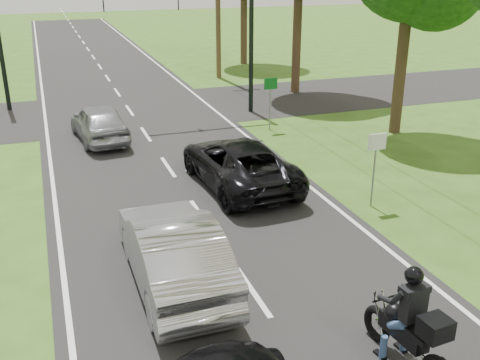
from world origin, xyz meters
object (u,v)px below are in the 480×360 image
Objects in this scene: silver_sedan at (173,250)px; sign_white at (376,152)px; motorcycle_rider at (411,330)px; silver_suv at (99,122)px; traffic_signal at (210,19)px; sign_green at (271,91)px; dark_suv at (239,163)px.

sign_white is at bearing -161.33° from silver_sedan.
motorcycle_rider is 0.55× the size of silver_suv.
motorcycle_rider is 0.35× the size of traffic_signal.
silver_sedan is 1.16× the size of silver_suv.
traffic_signal is (4.80, 13.12, 3.34)m from silver_sedan.
motorcycle_rider is at bearing 127.94° from silver_sedan.
silver_sedan is 2.25× the size of sign_white.
silver_suv is 1.94× the size of sign_green.
silver_sedan is (-3.10, 3.95, 0.03)m from motorcycle_rider.
dark_suv is 4.15m from sign_white.
silver_suv is at bearing -63.52° from dark_suv.
sign_white is at bearing -91.43° from sign_green.
silver_suv is 6.53m from traffic_signal.
sign_white is 1.00× the size of sign_green.
sign_white is (3.00, -2.73, 0.87)m from dark_suv.
silver_sedan is at bearing -110.08° from traffic_signal.
traffic_signal reaches higher than silver_suv.
silver_sedan reaches higher than dark_suv.
silver_sedan is 10.95m from silver_suv.
traffic_signal is at bearing 97.05° from sign_white.
sign_white reaches higher than silver_suv.
motorcycle_rider is at bearing 96.96° from silver_suv.
sign_green is (3.20, 5.27, 0.87)m from dark_suv.
traffic_signal reaches higher than sign_white.
motorcycle_rider is at bearing -95.67° from traffic_signal.
sign_green is (0.20, 8.00, 0.00)m from sign_white.
motorcycle_rider is 15.28m from silver_suv.
dark_suv reaches higher than silver_suv.
sign_white is at bearing 134.45° from dark_suv.
dark_suv is 2.42× the size of sign_green.
motorcycle_rider is 0.47× the size of silver_sedan.
dark_suv is at bearing 84.35° from motorcycle_rider.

